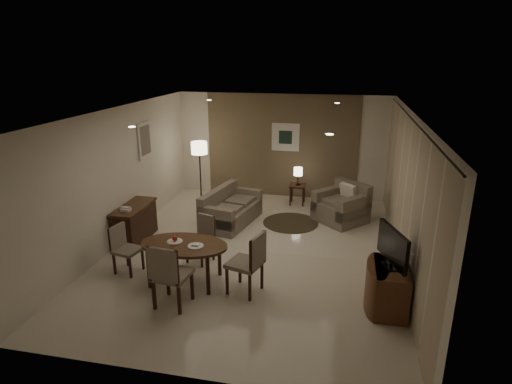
% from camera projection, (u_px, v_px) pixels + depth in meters
% --- Properties ---
extents(room_shell, '(5.50, 7.00, 2.70)m').
position_uv_depth(room_shell, '(258.00, 179.00, 8.31)').
color(room_shell, beige).
rests_on(room_shell, ground).
extents(taupe_accent, '(3.96, 0.03, 2.70)m').
position_uv_depth(taupe_accent, '(282.00, 146.00, 11.18)').
color(taupe_accent, brown).
rests_on(taupe_accent, wall_back).
extents(curtain_wall, '(0.08, 6.70, 2.58)m').
position_uv_depth(curtain_wall, '(404.00, 196.00, 7.43)').
color(curtain_wall, '#B9AE90').
rests_on(curtain_wall, wall_right).
extents(curtain_rod, '(0.03, 6.80, 0.03)m').
position_uv_depth(curtain_rod, '(413.00, 120.00, 7.02)').
color(curtain_rod, black).
rests_on(curtain_rod, wall_right).
extents(art_back_frame, '(0.72, 0.03, 0.72)m').
position_uv_depth(art_back_frame, '(286.00, 137.00, 11.06)').
color(art_back_frame, silver).
rests_on(art_back_frame, wall_back).
extents(art_back_canvas, '(0.34, 0.01, 0.34)m').
position_uv_depth(art_back_canvas, '(285.00, 137.00, 11.04)').
color(art_back_canvas, black).
rests_on(art_back_canvas, wall_back).
extents(art_left_frame, '(0.03, 0.60, 0.80)m').
position_uv_depth(art_left_frame, '(145.00, 140.00, 9.43)').
color(art_left_frame, silver).
rests_on(art_left_frame, wall_left).
extents(art_left_canvas, '(0.01, 0.46, 0.64)m').
position_uv_depth(art_left_canvas, '(145.00, 140.00, 9.42)').
color(art_left_canvas, gray).
rests_on(art_left_canvas, wall_left).
extents(downlight_nl, '(0.10, 0.10, 0.01)m').
position_uv_depth(downlight_nl, '(132.00, 127.00, 6.12)').
color(downlight_nl, white).
rests_on(downlight_nl, ceiling).
extents(downlight_nr, '(0.10, 0.10, 0.01)m').
position_uv_depth(downlight_nr, '(330.00, 134.00, 5.58)').
color(downlight_nr, white).
rests_on(downlight_nr, ceiling).
extents(downlight_fl, '(0.10, 0.10, 0.01)m').
position_uv_depth(downlight_fl, '(209.00, 100.00, 9.47)').
color(downlight_fl, white).
rests_on(downlight_fl, ceiling).
extents(downlight_fr, '(0.10, 0.10, 0.01)m').
position_uv_depth(downlight_fr, '(337.00, 103.00, 8.92)').
color(downlight_fr, white).
rests_on(downlight_fr, ceiling).
extents(console_desk, '(0.48, 1.20, 0.75)m').
position_uv_depth(console_desk, '(135.00, 223.00, 8.73)').
color(console_desk, '#4A2B17').
rests_on(console_desk, floor).
extents(telephone, '(0.20, 0.14, 0.09)m').
position_uv_depth(telephone, '(126.00, 209.00, 8.32)').
color(telephone, white).
rests_on(telephone, console_desk).
extents(tv_cabinet, '(0.48, 0.90, 0.70)m').
position_uv_depth(tv_cabinet, '(390.00, 288.00, 6.39)').
color(tv_cabinet, brown).
rests_on(tv_cabinet, floor).
extents(flat_tv, '(0.36, 0.85, 0.60)m').
position_uv_depth(flat_tv, '(393.00, 247.00, 6.19)').
color(flat_tv, black).
rests_on(flat_tv, tv_cabinet).
extents(dining_table, '(1.47, 0.92, 0.69)m').
position_uv_depth(dining_table, '(185.00, 263.00, 7.16)').
color(dining_table, '#4A2B17').
rests_on(dining_table, floor).
extents(chair_near, '(0.56, 0.56, 1.05)m').
position_uv_depth(chair_near, '(172.00, 274.00, 6.44)').
color(chair_near, '#756B5A').
rests_on(chair_near, floor).
extents(chair_far, '(0.53, 0.53, 0.86)m').
position_uv_depth(chair_far, '(200.00, 240.00, 7.82)').
color(chair_far, '#756B5A').
rests_on(chair_far, floor).
extents(chair_left, '(0.49, 0.49, 0.86)m').
position_uv_depth(chair_left, '(128.00, 250.00, 7.45)').
color(chair_left, '#756B5A').
rests_on(chair_left, floor).
extents(chair_right, '(0.62, 0.62, 1.03)m').
position_uv_depth(chair_right, '(245.00, 263.00, 6.80)').
color(chair_right, '#756B5A').
rests_on(chair_right, floor).
extents(plate_a, '(0.26, 0.26, 0.02)m').
position_uv_depth(plate_a, '(175.00, 241.00, 7.13)').
color(plate_a, white).
rests_on(plate_a, dining_table).
extents(plate_b, '(0.26, 0.26, 0.02)m').
position_uv_depth(plate_b, '(196.00, 246.00, 6.96)').
color(plate_b, white).
rests_on(plate_b, dining_table).
extents(fruit_apple, '(0.09, 0.09, 0.09)m').
position_uv_depth(fruit_apple, '(175.00, 238.00, 7.12)').
color(fruit_apple, '#AC1E13').
rests_on(fruit_apple, plate_a).
extents(napkin, '(0.12, 0.08, 0.03)m').
position_uv_depth(napkin, '(196.00, 245.00, 6.96)').
color(napkin, white).
rests_on(napkin, plate_b).
extents(round_rug, '(1.25, 1.25, 0.01)m').
position_uv_depth(round_rug, '(291.00, 223.00, 9.72)').
color(round_rug, '#403524').
rests_on(round_rug, floor).
extents(sofa, '(1.78, 1.14, 0.78)m').
position_uv_depth(sofa, '(231.00, 207.00, 9.62)').
color(sofa, '#756B5A').
rests_on(sofa, floor).
extents(armchair, '(1.37, 1.36, 0.88)m').
position_uv_depth(armchair, '(341.00, 203.00, 9.69)').
color(armchair, '#756B5A').
rests_on(armchair, floor).
extents(side_table, '(0.40, 0.40, 0.51)m').
position_uv_depth(side_table, '(297.00, 194.00, 10.85)').
color(side_table, '#321B10').
rests_on(side_table, floor).
extents(table_lamp, '(0.22, 0.22, 0.50)m').
position_uv_depth(table_lamp, '(298.00, 175.00, 10.70)').
color(table_lamp, '#FFEAC1').
rests_on(table_lamp, side_table).
extents(floor_lamp, '(0.40, 0.40, 1.58)m').
position_uv_depth(floor_lamp, '(200.00, 172.00, 10.85)').
color(floor_lamp, '#FFE5B7').
rests_on(floor_lamp, floor).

